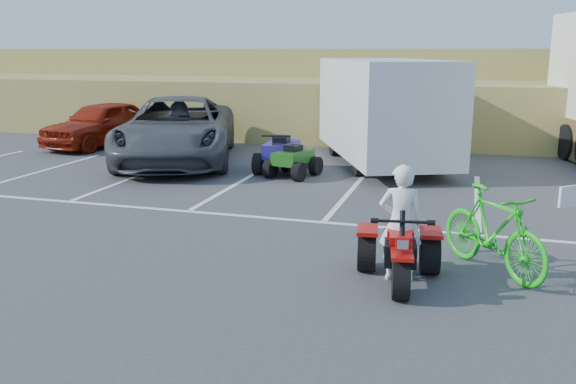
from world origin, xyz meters
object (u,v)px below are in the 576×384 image
(red_car, at_px, (102,124))
(cargo_trailer, at_px, (383,108))
(red_trike_atv, at_px, (398,283))
(quad_atv_blue, at_px, (282,171))
(rider, at_px, (400,223))
(quad_atv_green, at_px, (293,176))
(grey_pickup, at_px, (177,130))
(green_dirt_bike, at_px, (493,231))

(red_car, bearing_deg, cargo_trailer, 6.53)
(red_trike_atv, xyz_separation_m, quad_atv_blue, (-3.80, 6.95, 0.00))
(rider, xyz_separation_m, quad_atv_blue, (-3.78, 6.80, -0.80))
(rider, bearing_deg, red_trike_atv, 90.00)
(rider, relative_size, quad_atv_blue, 1.02)
(red_car, distance_m, quad_atv_blue, 7.33)
(rider, xyz_separation_m, cargo_trailer, (-1.45, 8.58, 0.72))
(red_trike_atv, bearing_deg, quad_atv_green, 108.85)
(rider, distance_m, quad_atv_green, 7.12)
(grey_pickup, bearing_deg, red_car, 133.43)
(cargo_trailer, distance_m, quad_atv_blue, 3.30)
(grey_pickup, bearing_deg, red_trike_atv, -66.52)
(rider, distance_m, cargo_trailer, 8.73)
(grey_pickup, relative_size, quad_atv_green, 4.81)
(rider, bearing_deg, grey_pickup, -55.08)
(red_trike_atv, relative_size, quad_atv_blue, 0.99)
(rider, xyz_separation_m, green_dirt_bike, (1.22, 0.64, -0.19))
(green_dirt_bike, relative_size, grey_pickup, 0.32)
(red_trike_atv, distance_m, quad_atv_blue, 7.92)
(quad_atv_green, bearing_deg, quad_atv_blue, 144.20)
(cargo_trailer, height_order, quad_atv_blue, cargo_trailer)
(cargo_trailer, bearing_deg, red_car, 152.24)
(quad_atv_blue, xyz_separation_m, quad_atv_green, (0.47, -0.54, 0.00))
(grey_pickup, relative_size, red_car, 1.51)
(cargo_trailer, xyz_separation_m, quad_atv_blue, (-2.33, -1.78, -1.52))
(rider, relative_size, green_dirt_bike, 0.79)
(red_trike_atv, bearing_deg, cargo_trailer, 90.96)
(red_trike_atv, distance_m, rider, 0.82)
(grey_pickup, xyz_separation_m, cargo_trailer, (5.54, 1.22, 0.63))
(red_car, xyz_separation_m, cargo_trailer, (9.20, -0.65, 0.80))
(quad_atv_blue, distance_m, quad_atv_green, 0.72)
(green_dirt_bike, relative_size, quad_atv_green, 1.52)
(green_dirt_bike, relative_size, quad_atv_blue, 1.29)
(quad_atv_green, bearing_deg, grey_pickup, 176.62)
(red_car, relative_size, quad_atv_green, 3.20)
(rider, relative_size, cargo_trailer, 0.25)
(red_car, relative_size, cargo_trailer, 0.66)
(red_trike_atv, relative_size, red_car, 0.37)
(red_trike_atv, bearing_deg, grey_pickup, 124.44)
(grey_pickup, bearing_deg, green_dirt_bike, -58.88)
(quad_atv_blue, bearing_deg, cargo_trailer, 33.33)
(red_car, bearing_deg, red_trike_atv, -30.75)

